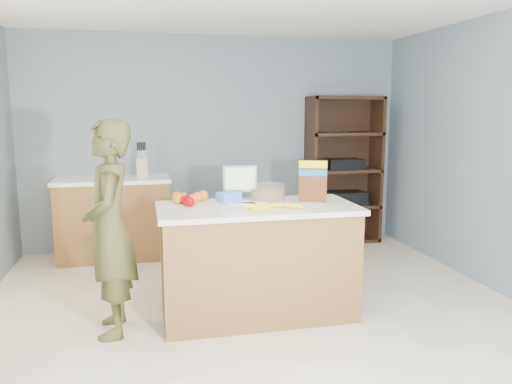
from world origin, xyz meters
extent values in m
cube|color=beige|center=(0.00, 0.00, 0.00)|extent=(4.50, 5.00, 0.02)
cube|color=slate|center=(0.00, 2.50, 1.25)|extent=(4.50, 0.02, 2.50)
cube|color=brown|center=(0.00, 0.30, 0.43)|extent=(1.50, 0.70, 0.86)
cube|color=silver|center=(0.00, 0.30, 0.88)|extent=(1.56, 0.76, 0.04)
cube|color=black|center=(0.00, 0.30, 0.05)|extent=(1.46, 0.66, 0.10)
cube|color=brown|center=(-1.20, 2.20, 0.43)|extent=(1.20, 0.60, 0.86)
cube|color=white|center=(-1.20, 2.20, 0.88)|extent=(1.24, 0.62, 0.04)
cube|color=black|center=(1.55, 2.48, 0.90)|extent=(0.90, 0.04, 1.80)
cube|color=black|center=(1.12, 2.30, 0.90)|extent=(0.04, 0.40, 1.80)
cube|color=black|center=(1.98, 2.30, 0.90)|extent=(0.04, 0.40, 1.80)
cube|color=black|center=(1.55, 2.30, 0.02)|extent=(0.90, 0.40, 0.04)
cube|color=black|center=(1.55, 2.30, 0.45)|extent=(0.90, 0.40, 0.04)
cube|color=black|center=(1.55, 2.30, 0.90)|extent=(0.90, 0.40, 0.04)
cube|color=black|center=(1.55, 2.30, 1.35)|extent=(0.90, 0.40, 0.04)
cube|color=black|center=(1.55, 2.30, 1.78)|extent=(0.90, 0.40, 0.04)
cube|color=black|center=(1.55, 2.30, 0.55)|extent=(0.55, 0.32, 0.16)
cube|color=black|center=(1.55, 2.30, 0.98)|extent=(0.45, 0.30, 0.12)
imported|color=#42421C|center=(-1.12, 0.22, 0.79)|extent=(0.40, 0.59, 1.58)
cube|color=tan|center=(-0.88, 2.18, 1.01)|extent=(0.12, 0.10, 0.22)
cylinder|color=black|center=(-0.92, 2.18, 1.17)|extent=(0.02, 0.02, 0.09)
cylinder|color=black|center=(-0.90, 2.18, 1.17)|extent=(0.02, 0.02, 0.09)
cylinder|color=black|center=(-0.88, 2.18, 1.17)|extent=(0.02, 0.02, 0.09)
cylinder|color=black|center=(-0.86, 2.18, 1.17)|extent=(0.02, 0.02, 0.09)
cylinder|color=black|center=(-0.84, 2.18, 1.17)|extent=(0.02, 0.02, 0.09)
cube|color=white|center=(-0.10, 0.39, 0.90)|extent=(0.22, 0.11, 0.00)
cube|color=white|center=(0.00, 0.43, 0.90)|extent=(0.25, 0.20, 0.00)
ellipsoid|color=gold|center=(-0.06, 0.18, 0.92)|extent=(0.18, 0.05, 0.04)
ellipsoid|color=gold|center=(-0.01, 0.08, 0.92)|extent=(0.18, 0.07, 0.04)
ellipsoid|color=gold|center=(0.11, 0.19, 0.92)|extent=(0.18, 0.04, 0.04)
ellipsoid|color=gold|center=(0.24, 0.13, 0.92)|extent=(0.17, 0.13, 0.04)
sphere|color=#940207|center=(-0.54, 0.45, 0.94)|extent=(0.08, 0.08, 0.08)
sphere|color=#940207|center=(-0.52, 0.37, 0.94)|extent=(0.08, 0.08, 0.08)
sphere|color=orange|center=(-0.60, 0.52, 0.94)|extent=(0.08, 0.08, 0.08)
sphere|color=orange|center=(-0.60, 0.61, 0.94)|extent=(0.08, 0.08, 0.08)
sphere|color=orange|center=(-0.49, 0.45, 0.94)|extent=(0.08, 0.08, 0.08)
sphere|color=orange|center=(-0.45, 0.54, 0.94)|extent=(0.08, 0.08, 0.08)
sphere|color=orange|center=(-0.60, 0.57, 0.94)|extent=(0.08, 0.08, 0.08)
sphere|color=orange|center=(-0.56, 0.53, 0.94)|extent=(0.08, 0.08, 0.08)
sphere|color=orange|center=(-0.39, 0.61, 0.94)|extent=(0.08, 0.08, 0.08)
cube|color=blue|center=(-0.19, 0.51, 0.94)|extent=(0.21, 0.18, 0.08)
cylinder|color=#267219|center=(0.14, 0.54, 0.95)|extent=(0.27, 0.27, 0.09)
cylinder|color=white|center=(0.14, 0.54, 0.97)|extent=(0.30, 0.30, 0.13)
cylinder|color=silver|center=(-0.08, 0.62, 0.91)|extent=(0.12, 0.12, 0.01)
cylinder|color=silver|center=(-0.08, 0.62, 0.94)|extent=(0.02, 0.02, 0.05)
cube|color=silver|center=(-0.08, 0.62, 1.07)|extent=(0.28, 0.11, 0.22)
cube|color=yellow|center=(-0.08, 0.61, 1.07)|extent=(0.23, 0.07, 0.18)
cube|color=#592B14|center=(0.48, 0.37, 1.07)|extent=(0.24, 0.16, 0.34)
cube|color=yellow|center=(0.48, 0.37, 1.21)|extent=(0.24, 0.16, 0.06)
cube|color=blue|center=(0.48, 0.37, 1.14)|extent=(0.24, 0.16, 0.05)
camera|label=1|loc=(-0.86, -3.45, 1.65)|focal=35.00mm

